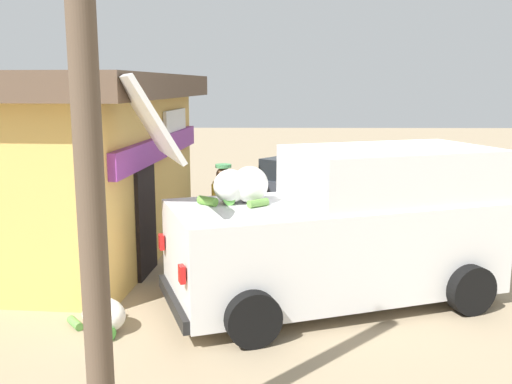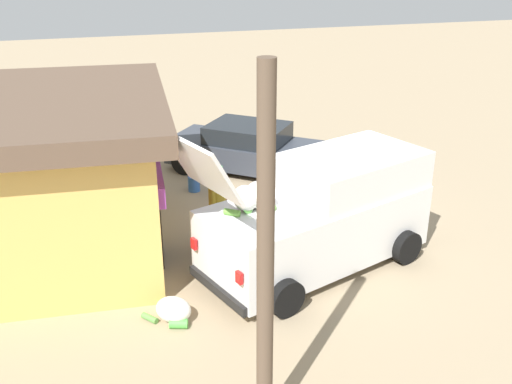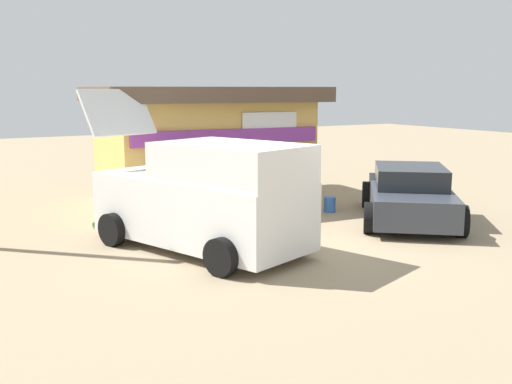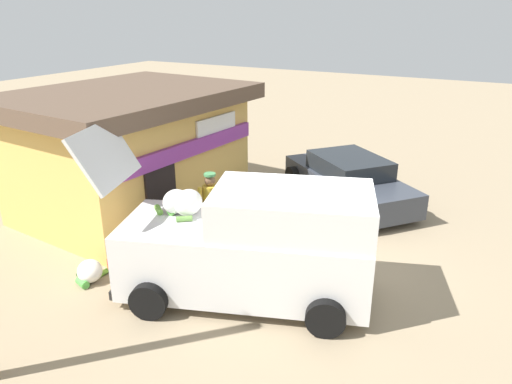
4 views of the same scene
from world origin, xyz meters
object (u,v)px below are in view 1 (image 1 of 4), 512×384
at_px(parked_sedan, 315,189).
at_px(unloaded_banana_pile, 103,316).
at_px(customer_bending, 213,234).
at_px(paint_bucket, 238,217).
at_px(storefront_bar, 52,163).
at_px(delivery_van, 345,227).
at_px(vendor_standing, 224,210).

xyz_separation_m(parked_sedan, unloaded_banana_pile, (-6.25, 3.06, -0.43)).
xyz_separation_m(customer_bending, unloaded_banana_pile, (-1.27, 1.21, -0.69)).
xyz_separation_m(unloaded_banana_pile, paint_bucket, (5.23, -1.38, 0.01)).
distance_m(storefront_bar, delivery_van, 5.20).
distance_m(vendor_standing, paint_bucket, 3.05).
relative_size(parked_sedan, vendor_standing, 2.55).
xyz_separation_m(parked_sedan, customer_bending, (-4.97, 1.85, 0.25)).
xyz_separation_m(vendor_standing, customer_bending, (-1.02, 0.08, -0.12)).
relative_size(vendor_standing, unloaded_banana_pile, 1.89).
bearing_deg(delivery_van, vendor_standing, 54.56).
relative_size(parked_sedan, customer_bending, 3.13).
relative_size(storefront_bar, parked_sedan, 1.40).
distance_m(parked_sedan, unloaded_banana_pile, 6.97).
relative_size(customer_bending, unloaded_banana_pile, 1.54).
xyz_separation_m(vendor_standing, unloaded_banana_pile, (-2.29, 1.30, -0.80)).
bearing_deg(delivery_van, parked_sedan, -0.38).
distance_m(storefront_bar, vendor_standing, 3.18).
bearing_deg(vendor_standing, paint_bucket, -1.58).
xyz_separation_m(delivery_van, vendor_standing, (1.23, 1.73, -0.05)).
bearing_deg(storefront_bar, unloaded_banana_pile, -151.87).
distance_m(customer_bending, unloaded_banana_pile, 1.89).
height_order(parked_sedan, vendor_standing, vendor_standing).
xyz_separation_m(storefront_bar, customer_bending, (-1.90, -2.91, -0.73)).
height_order(unloaded_banana_pile, paint_bucket, unloaded_banana_pile).
bearing_deg(paint_bucket, customer_bending, 177.61).
relative_size(storefront_bar, customer_bending, 4.37).
bearing_deg(paint_bucket, vendor_standing, 178.42).
xyz_separation_m(storefront_bar, unloaded_banana_pile, (-3.17, -1.70, -1.42)).
xyz_separation_m(customer_bending, paint_bucket, (3.96, -0.16, -0.67)).
bearing_deg(unloaded_banana_pile, storefront_bar, 28.13).
relative_size(parked_sedan, paint_bucket, 11.50).
height_order(delivery_van, paint_bucket, delivery_van).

